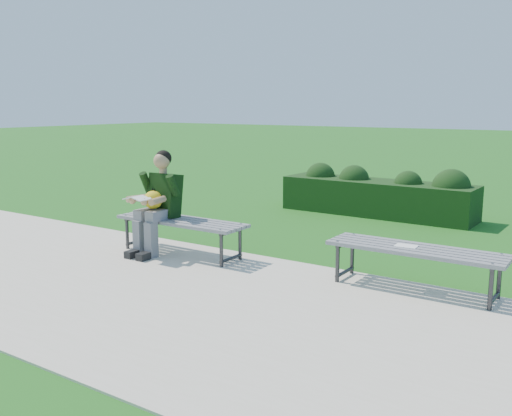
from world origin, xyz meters
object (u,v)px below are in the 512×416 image
Objects in this scene: bench_left at (181,224)px; paper_sheet at (406,246)px; hedge at (380,194)px; bench_right at (416,253)px; seated_boy at (158,199)px.

bench_left reaches higher than paper_sheet.
hedge reaches higher than bench_right.
seated_boy reaches higher than paper_sheet.
paper_sheet is at bearing -64.73° from hedge.
seated_boy is 5.64× the size of paper_sheet.
hedge is 1.87× the size of bench_right.
paper_sheet is (-0.10, 0.00, 0.06)m from bench_right.
paper_sheet is at bearing 5.97° from seated_boy.
paper_sheet is (2.85, 0.24, 0.06)m from bench_left.
hedge is at bearing 116.50° from bench_right.
bench_left is 1.37× the size of seated_boy.
bench_right is at bearing -0.00° from paper_sheet.
seated_boy is (-1.37, -4.09, 0.34)m from hedge.
seated_boy is at bearing -162.64° from bench_left.
bench_left is (-1.07, -3.99, 0.04)m from hedge.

